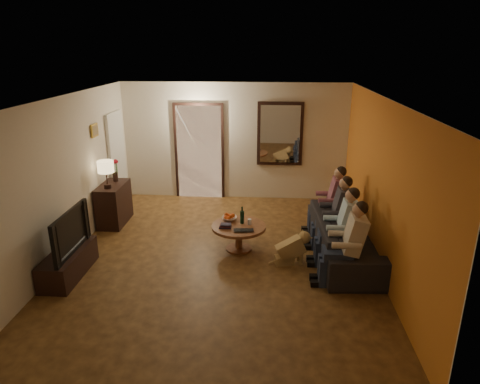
# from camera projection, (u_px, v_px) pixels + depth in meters

# --- Properties ---
(floor) EXTENTS (5.00, 6.00, 0.01)m
(floor) POSITION_uv_depth(u_px,v_px,m) (221.00, 257.00, 7.12)
(floor) COLOR #3E2610
(floor) RESTS_ON ground
(ceiling) EXTENTS (5.00, 6.00, 0.01)m
(ceiling) POSITION_uv_depth(u_px,v_px,m) (218.00, 99.00, 6.28)
(ceiling) COLOR white
(ceiling) RESTS_ON back_wall
(back_wall) EXTENTS (5.00, 0.02, 2.60)m
(back_wall) POSITION_uv_depth(u_px,v_px,m) (235.00, 142.00, 9.53)
(back_wall) COLOR beige
(back_wall) RESTS_ON floor
(front_wall) EXTENTS (5.00, 0.02, 2.60)m
(front_wall) POSITION_uv_depth(u_px,v_px,m) (182.00, 283.00, 3.87)
(front_wall) COLOR beige
(front_wall) RESTS_ON floor
(left_wall) EXTENTS (0.02, 6.00, 2.60)m
(left_wall) POSITION_uv_depth(u_px,v_px,m) (65.00, 180.00, 6.86)
(left_wall) COLOR beige
(left_wall) RESTS_ON floor
(right_wall) EXTENTS (0.02, 6.00, 2.60)m
(right_wall) POSITION_uv_depth(u_px,v_px,m) (382.00, 186.00, 6.54)
(right_wall) COLOR beige
(right_wall) RESTS_ON floor
(orange_accent) EXTENTS (0.01, 6.00, 2.60)m
(orange_accent) POSITION_uv_depth(u_px,v_px,m) (381.00, 186.00, 6.54)
(orange_accent) COLOR orange
(orange_accent) RESTS_ON right_wall
(kitchen_doorway) EXTENTS (1.00, 0.06, 2.10)m
(kitchen_doorway) POSITION_uv_depth(u_px,v_px,m) (199.00, 152.00, 9.64)
(kitchen_doorway) COLOR #FFE0A5
(kitchen_doorway) RESTS_ON floor
(door_trim) EXTENTS (1.12, 0.04, 2.22)m
(door_trim) POSITION_uv_depth(u_px,v_px,m) (199.00, 153.00, 9.63)
(door_trim) COLOR black
(door_trim) RESTS_ON floor
(fridge_glimpse) EXTENTS (0.45, 0.03, 1.70)m
(fridge_glimpse) POSITION_uv_depth(u_px,v_px,m) (211.00, 159.00, 9.68)
(fridge_glimpse) COLOR silver
(fridge_glimpse) RESTS_ON floor
(mirror_frame) EXTENTS (1.00, 0.05, 1.40)m
(mirror_frame) POSITION_uv_depth(u_px,v_px,m) (280.00, 134.00, 9.36)
(mirror_frame) COLOR black
(mirror_frame) RESTS_ON back_wall
(mirror_glass) EXTENTS (0.86, 0.02, 1.26)m
(mirror_glass) POSITION_uv_depth(u_px,v_px,m) (280.00, 134.00, 9.33)
(mirror_glass) COLOR white
(mirror_glass) RESTS_ON back_wall
(white_door) EXTENTS (0.06, 0.85, 2.04)m
(white_door) POSITION_uv_depth(u_px,v_px,m) (117.00, 160.00, 9.12)
(white_door) COLOR white
(white_door) RESTS_ON floor
(framed_art) EXTENTS (0.03, 0.28, 0.24)m
(framed_art) POSITION_uv_depth(u_px,v_px,m) (94.00, 130.00, 7.90)
(framed_art) COLOR #B28C33
(framed_art) RESTS_ON left_wall
(art_canvas) EXTENTS (0.01, 0.22, 0.18)m
(art_canvas) POSITION_uv_depth(u_px,v_px,m) (95.00, 130.00, 7.90)
(art_canvas) COLOR brown
(art_canvas) RESTS_ON left_wall
(dresser) EXTENTS (0.45, 0.89, 0.79)m
(dresser) POSITION_uv_depth(u_px,v_px,m) (114.00, 204.00, 8.38)
(dresser) COLOR black
(dresser) RESTS_ON floor
(table_lamp) EXTENTS (0.30, 0.30, 0.54)m
(table_lamp) POSITION_uv_depth(u_px,v_px,m) (106.00, 174.00, 7.95)
(table_lamp) COLOR beige
(table_lamp) RESTS_ON dresser
(flower_vase) EXTENTS (0.14, 0.14, 0.44)m
(flower_vase) POSITION_uv_depth(u_px,v_px,m) (115.00, 170.00, 8.38)
(flower_vase) COLOR #B61327
(flower_vase) RESTS_ON dresser
(tv_stand) EXTENTS (0.45, 1.20, 0.40)m
(tv_stand) POSITION_uv_depth(u_px,v_px,m) (68.00, 263.00, 6.50)
(tv_stand) COLOR black
(tv_stand) RESTS_ON floor
(tv) EXTENTS (1.14, 0.15, 0.66)m
(tv) POSITION_uv_depth(u_px,v_px,m) (64.00, 232.00, 6.33)
(tv) COLOR black
(tv) RESTS_ON tv_stand
(sofa) EXTENTS (2.39, 1.02, 0.69)m
(sofa) POSITION_uv_depth(u_px,v_px,m) (345.00, 237.00, 7.05)
(sofa) COLOR black
(sofa) RESTS_ON floor
(person_a) EXTENTS (0.60, 0.40, 1.20)m
(person_a) POSITION_uv_depth(u_px,v_px,m) (349.00, 247.00, 6.12)
(person_a) COLOR tan
(person_a) RESTS_ON sofa
(person_b) EXTENTS (0.60, 0.40, 1.20)m
(person_b) POSITION_uv_depth(u_px,v_px,m) (343.00, 230.00, 6.69)
(person_b) COLOR tan
(person_b) RESTS_ON sofa
(person_c) EXTENTS (0.60, 0.40, 1.20)m
(person_c) POSITION_uv_depth(u_px,v_px,m) (337.00, 216.00, 7.26)
(person_c) COLOR tan
(person_c) RESTS_ON sofa
(person_d) EXTENTS (0.60, 0.40, 1.20)m
(person_d) POSITION_uv_depth(u_px,v_px,m) (332.00, 203.00, 7.82)
(person_d) COLOR tan
(person_d) RESTS_ON sofa
(dog) EXTENTS (0.60, 0.37, 0.56)m
(dog) POSITION_uv_depth(u_px,v_px,m) (291.00, 248.00, 6.83)
(dog) COLOR tan
(dog) RESTS_ON floor
(coffee_table) EXTENTS (1.12, 1.12, 0.45)m
(coffee_table) POSITION_uv_depth(u_px,v_px,m) (239.00, 237.00, 7.32)
(coffee_table) COLOR brown
(coffee_table) RESTS_ON floor
(bowl) EXTENTS (0.26, 0.26, 0.06)m
(bowl) POSITION_uv_depth(u_px,v_px,m) (229.00, 218.00, 7.45)
(bowl) COLOR white
(bowl) RESTS_ON coffee_table
(oranges) EXTENTS (0.20, 0.20, 0.08)m
(oranges) POSITION_uv_depth(u_px,v_px,m) (229.00, 215.00, 7.43)
(oranges) COLOR #DE4B12
(oranges) RESTS_ON bowl
(wine_bottle) EXTENTS (0.07, 0.07, 0.31)m
(wine_bottle) POSITION_uv_depth(u_px,v_px,m) (242.00, 215.00, 7.28)
(wine_bottle) COLOR black
(wine_bottle) RESTS_ON coffee_table
(wine_glass) EXTENTS (0.06, 0.06, 0.10)m
(wine_glass) POSITION_uv_depth(u_px,v_px,m) (250.00, 222.00, 7.26)
(wine_glass) COLOR silver
(wine_glass) RESTS_ON coffee_table
(book_stack) EXTENTS (0.20, 0.15, 0.07)m
(book_stack) POSITION_uv_depth(u_px,v_px,m) (225.00, 225.00, 7.15)
(book_stack) COLOR black
(book_stack) RESTS_ON coffee_table
(laptop) EXTENTS (0.35, 0.24, 0.03)m
(laptop) POSITION_uv_depth(u_px,v_px,m) (244.00, 232.00, 6.97)
(laptop) COLOR black
(laptop) RESTS_ON coffee_table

